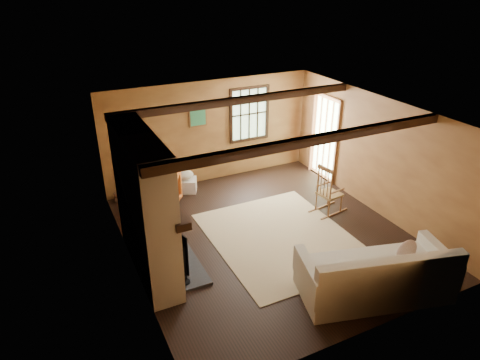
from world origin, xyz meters
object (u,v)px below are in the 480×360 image
sofa (376,277)px  rocking_chair (328,193)px  fireplace (146,210)px  laundry_basket (185,185)px  armchair (156,191)px

sofa → rocking_chair: bearing=85.0°
fireplace → rocking_chair: (3.80, 0.23, -0.66)m
laundry_basket → armchair: size_ratio=0.60×
sofa → armchair: bearing=133.4°
rocking_chair → armchair: bearing=51.6°
rocking_chair → laundry_basket: bearing=37.7°
fireplace → sofa: fireplace is taller
fireplace → sofa: (2.92, -2.20, -0.77)m
rocking_chair → armchair: rocking_chair is taller
rocking_chair → laundry_basket: (-2.36, 2.18, -0.30)m
fireplace → laundry_basket: 2.96m
fireplace → armchair: (0.65, 1.96, -0.72)m
sofa → armchair: size_ratio=2.95×
sofa → laundry_basket: (-1.48, 4.61, -0.18)m
armchair → sofa: bearing=69.9°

